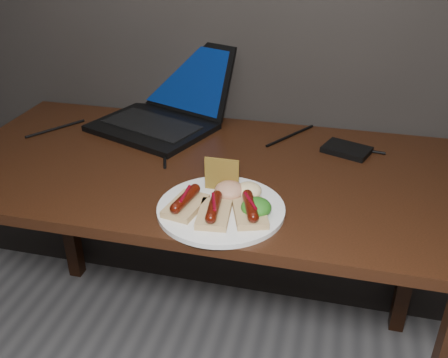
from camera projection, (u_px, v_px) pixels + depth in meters
desk at (202, 193)px, 1.42m from camera, size 1.40×0.70×0.75m
laptop at (164, 109)px, 1.61m from camera, size 0.46×0.46×0.25m
hard_drive at (347, 150)px, 1.44m from camera, size 0.15×0.13×0.02m
desk_cables at (207, 140)px, 1.51m from camera, size 1.07×0.39×0.01m
plate at (221, 209)px, 1.17m from camera, size 0.32×0.32×0.01m
bread_sausage_left at (186, 203)px, 1.15m from camera, size 0.09×0.13×0.04m
bread_sausage_center at (214, 211)px, 1.12m from camera, size 0.08×0.12×0.04m
bread_sausage_right at (250, 210)px, 1.12m from camera, size 0.10×0.13×0.04m
crispbread at (222, 175)px, 1.21m from camera, size 0.09×0.01×0.08m
salad_greens at (256, 207)px, 1.13m from camera, size 0.07×0.07×0.04m
salsa_mound at (229, 190)px, 1.19m from camera, size 0.07×0.07×0.04m
coleslaw_mound at (248, 190)px, 1.20m from camera, size 0.06×0.06×0.04m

